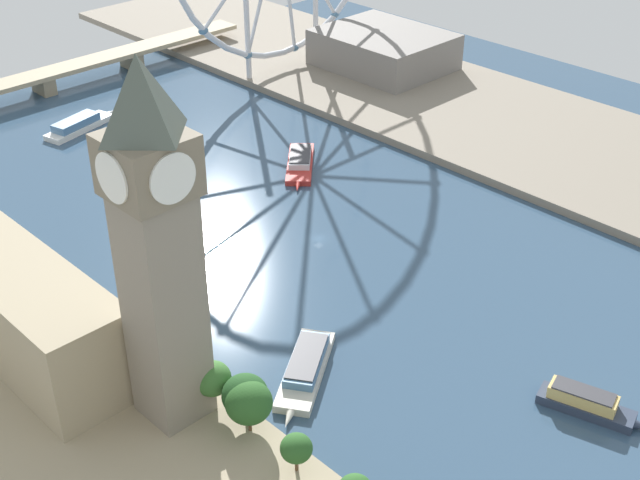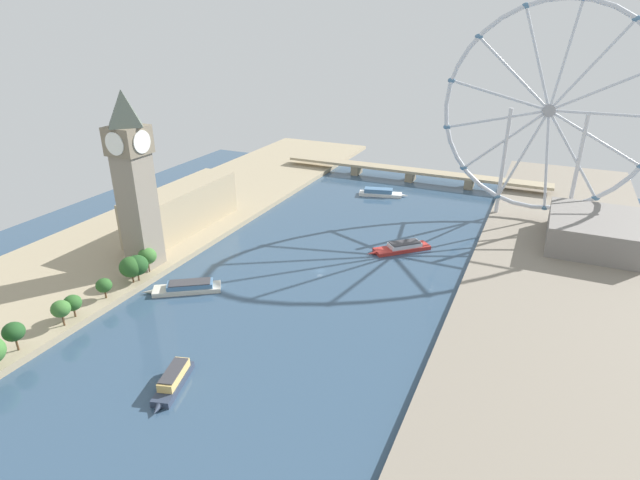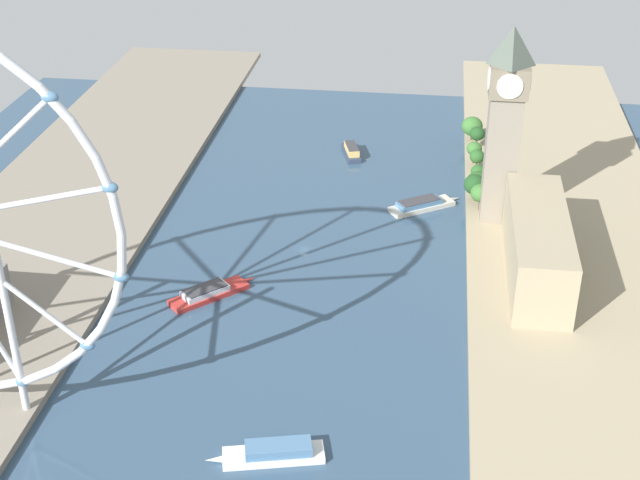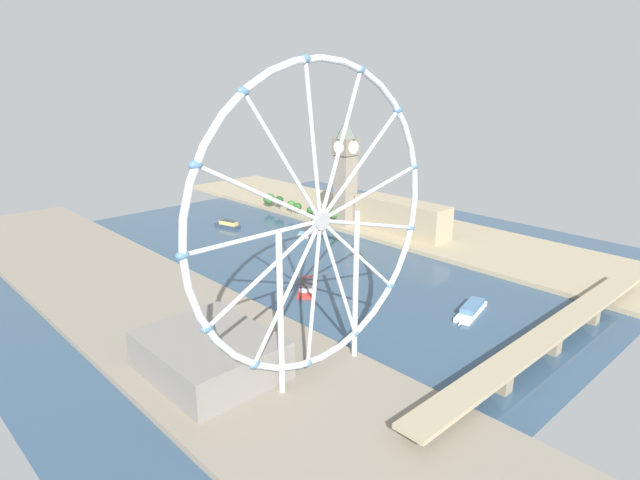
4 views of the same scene
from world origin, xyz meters
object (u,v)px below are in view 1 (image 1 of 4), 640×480
object	(u,v)px
riverside_hall	(384,49)
tour_boat_3	(79,125)
tour_boat_0	(300,161)
tour_boat_1	(305,367)
parliament_block	(14,303)
river_bridge	(42,77)
tour_boat_2	(587,403)
clock_tower	(157,245)

from	to	relation	value
riverside_hall	tour_boat_3	xyz separation A→B (m)	(-135.99, 41.31, -8.87)
tour_boat_0	tour_boat_1	world-z (taller)	tour_boat_1
tour_boat_1	tour_boat_3	size ratio (longest dim) A/B	0.93
parliament_block	tour_boat_0	xyz separation A→B (m)	(126.11, 29.27, -13.88)
river_bridge	parliament_block	bearing A→B (deg)	-120.54
river_bridge	tour_boat_2	size ratio (longest dim) A/B	7.80
parliament_block	clock_tower	bearing A→B (deg)	-73.92
riverside_hall	tour_boat_2	size ratio (longest dim) A/B	2.09
river_bridge	tour_boat_3	size ratio (longest dim) A/B	5.79
tour_boat_1	tour_boat_3	xyz separation A→B (m)	(38.25, 172.68, 0.22)
clock_tower	tour_boat_1	xyz separation A→B (m)	(32.87, -9.63, -46.09)
parliament_block	riverside_hall	distance (m)	232.98
riverside_hall	tour_boat_3	size ratio (longest dim) A/B	1.55
tour_boat_0	riverside_hall	bearing A→B (deg)	161.15
tour_boat_2	tour_boat_3	distance (m)	229.46
riverside_hall	tour_boat_2	world-z (taller)	riverside_hall
tour_boat_2	parliament_block	bearing A→B (deg)	-159.19
river_bridge	tour_boat_1	xyz separation A→B (m)	(-48.28, -218.48, -5.19)
river_bridge	tour_boat_2	bearing A→B (deg)	-92.05
clock_tower	parliament_block	world-z (taller)	clock_tower
tour_boat_1	tour_boat_3	bearing A→B (deg)	-136.09
riverside_hall	tour_boat_1	size ratio (longest dim) A/B	1.68
riverside_hall	tour_boat_3	bearing A→B (deg)	163.10
tour_boat_0	tour_boat_1	size ratio (longest dim) A/B	0.92
parliament_block	tour_boat_3	size ratio (longest dim) A/B	2.21
river_bridge	tour_boat_3	distance (m)	47.16
tour_boat_2	riverside_hall	bearing A→B (deg)	128.32
clock_tower	river_bridge	size ratio (longest dim) A/B	0.41
clock_tower	tour_boat_3	xyz separation A→B (m)	(71.12, 163.05, -45.87)
riverside_hall	parliament_block	bearing A→B (deg)	-161.51
riverside_hall	tour_boat_0	distance (m)	105.16
parliament_block	riverside_hall	bearing A→B (deg)	18.49
clock_tower	tour_boat_2	distance (m)	107.56
river_bridge	tour_boat_1	distance (m)	223.82
parliament_block	tour_boat_2	distance (m)	143.11
tour_boat_0	tour_boat_2	distance (m)	149.32
riverside_hall	tour_boat_0	xyz separation A→B (m)	(-94.80, -44.59, -9.21)
parliament_block	river_bridge	world-z (taller)	parliament_block
parliament_block	tour_boat_0	world-z (taller)	parliament_block
tour_boat_1	river_bridge	bearing A→B (deg)	-136.06
parliament_block	tour_boat_1	xyz separation A→B (m)	(46.67, -57.51, -13.77)
tour_boat_0	tour_boat_2	bearing A→B (deg)	30.02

